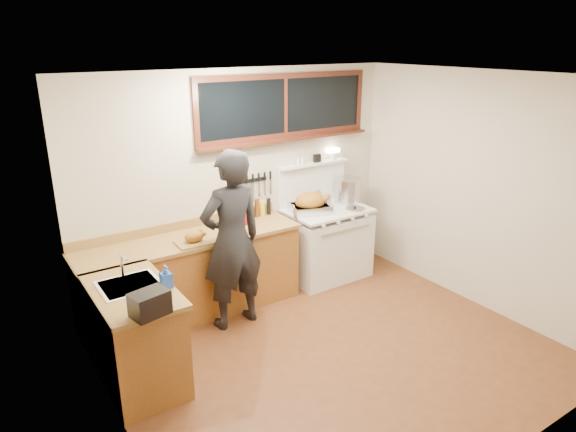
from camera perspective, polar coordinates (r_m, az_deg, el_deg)
ground_plane at (r=5.20m, az=4.92°, el=-14.89°), size 4.00×3.50×0.02m
room_shell at (r=4.49m, az=5.52°, el=2.96°), size 4.10×3.60×2.65m
counter_back at (r=5.71m, az=-10.57°, el=-6.52°), size 2.44×0.64×1.00m
counter_left at (r=4.76m, az=-16.60°, el=-12.61°), size 0.64×1.09×0.90m
sink_unit at (r=4.64m, az=-17.13°, el=-7.94°), size 0.50×0.45×0.37m
vintage_stove at (r=6.51m, az=4.21°, el=-2.81°), size 1.02×0.74×1.58m
back_window at (r=6.11m, az=-0.25°, el=11.32°), size 2.32×0.13×0.77m
left_doorway at (r=3.40m, az=-16.13°, el=-13.84°), size 0.02×1.04×2.17m
knife_strip at (r=6.03m, az=-4.11°, el=3.83°), size 0.52×0.03×0.28m
man at (r=5.25m, az=-6.25°, el=-2.73°), size 0.71×0.49×1.90m
soap_bottle at (r=4.46m, az=-13.41°, el=-6.56°), size 0.09×0.09×0.20m
toaster at (r=4.07m, az=-15.11°, el=-9.37°), size 0.31×0.25×0.19m
cutting_board at (r=5.35m, az=-10.35°, el=-2.47°), size 0.38×0.29×0.13m
roast_turkey at (r=6.19m, az=2.49°, el=1.31°), size 0.55×0.47×0.26m
stockpot at (r=6.62m, az=6.66°, el=2.88°), size 0.39×0.39×0.32m
saucepan at (r=6.43m, az=4.02°, el=1.64°), size 0.20×0.31×0.13m
pot_lid at (r=6.36m, az=7.46°, el=0.81°), size 0.32×0.32×0.04m
coffee_tin at (r=5.82m, az=-4.57°, el=-0.21°), size 0.12×0.10×0.15m
pitcher at (r=5.79m, az=-6.88°, el=-0.27°), size 0.09×0.09×0.17m
bottle_cluster at (r=5.99m, az=-4.23°, el=0.91°), size 0.49×0.07×0.30m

